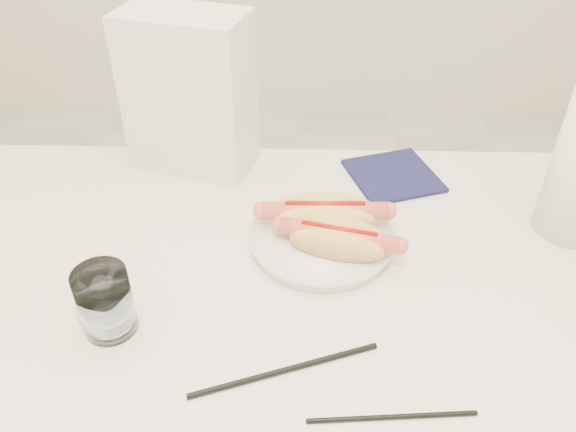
{
  "coord_description": "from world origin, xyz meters",
  "views": [
    {
      "loc": [
        0.02,
        -0.54,
        1.32
      ],
      "look_at": [
        0.0,
        0.1,
        0.82
      ],
      "focal_mm": 35.66,
      "sensor_mm": 36.0,
      "label": 1
    }
  ],
  "objects_px": {
    "table": "(284,332)",
    "plate": "(321,241)",
    "hotdog_left": "(325,215)",
    "napkin_box": "(189,93)",
    "hotdog_right": "(338,239)",
    "water_glass": "(105,302)"
  },
  "relations": [
    {
      "from": "plate",
      "to": "table",
      "type": "bearing_deg",
      "value": -113.64
    },
    {
      "from": "water_glass",
      "to": "napkin_box",
      "type": "height_order",
      "value": "napkin_box"
    },
    {
      "from": "hotdog_left",
      "to": "water_glass",
      "type": "height_order",
      "value": "water_glass"
    },
    {
      "from": "plate",
      "to": "napkin_box",
      "type": "bearing_deg",
      "value": 134.5
    },
    {
      "from": "water_glass",
      "to": "napkin_box",
      "type": "relative_size",
      "value": 0.34
    },
    {
      "from": "hotdog_left",
      "to": "napkin_box",
      "type": "relative_size",
      "value": 0.69
    },
    {
      "from": "plate",
      "to": "water_glass",
      "type": "relative_size",
      "value": 2.24
    },
    {
      "from": "table",
      "to": "hotdog_right",
      "type": "xyz_separation_m",
      "value": [
        0.08,
        0.09,
        0.1
      ]
    },
    {
      "from": "table",
      "to": "napkin_box",
      "type": "xyz_separation_m",
      "value": [
        -0.17,
        0.35,
        0.2
      ]
    },
    {
      "from": "hotdog_left",
      "to": "hotdog_right",
      "type": "bearing_deg",
      "value": -71.92
    },
    {
      "from": "water_glass",
      "to": "table",
      "type": "bearing_deg",
      "value": 12.53
    },
    {
      "from": "hotdog_left",
      "to": "hotdog_right",
      "type": "relative_size",
      "value": 1.09
    },
    {
      "from": "hotdog_left",
      "to": "water_glass",
      "type": "bearing_deg",
      "value": -146.66
    },
    {
      "from": "table",
      "to": "napkin_box",
      "type": "height_order",
      "value": "napkin_box"
    },
    {
      "from": "plate",
      "to": "napkin_box",
      "type": "xyz_separation_m",
      "value": [
        -0.22,
        0.23,
        0.13
      ]
    },
    {
      "from": "napkin_box",
      "to": "plate",
      "type": "bearing_deg",
      "value": -30.1
    },
    {
      "from": "table",
      "to": "plate",
      "type": "distance_m",
      "value": 0.15
    },
    {
      "from": "napkin_box",
      "to": "hotdog_right",
      "type": "bearing_deg",
      "value": -31.18
    },
    {
      "from": "plate",
      "to": "hotdog_left",
      "type": "distance_m",
      "value": 0.04
    },
    {
      "from": "plate",
      "to": "hotdog_left",
      "type": "height_order",
      "value": "hotdog_left"
    },
    {
      "from": "hotdog_left",
      "to": "hotdog_right",
      "type": "height_order",
      "value": "hotdog_left"
    },
    {
      "from": "hotdog_left",
      "to": "napkin_box",
      "type": "distance_m",
      "value": 0.32
    }
  ]
}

